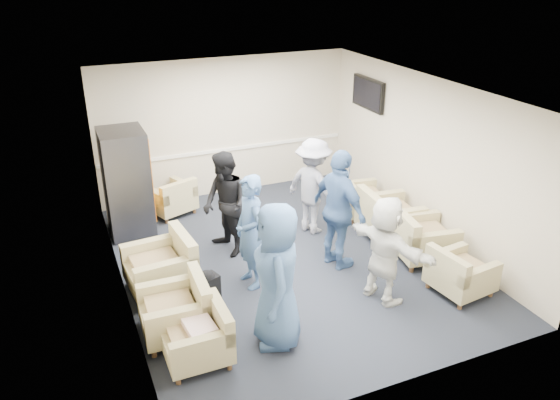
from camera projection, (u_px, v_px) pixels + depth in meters
name	position (u px, v px, depth m)	size (l,w,h in m)	color
floor	(287.00, 259.00, 8.67)	(6.00, 6.00, 0.00)	black
ceiling	(288.00, 91.00, 7.56)	(6.00, 6.00, 0.00)	silver
back_wall	(226.00, 127.00, 10.63)	(5.00, 0.02, 2.70)	beige
front_wall	(405.00, 283.00, 5.60)	(5.00, 0.02, 2.70)	beige
left_wall	(115.00, 209.00, 7.22)	(0.02, 6.00, 2.70)	beige
right_wall	(426.00, 158.00, 9.00)	(0.02, 6.00, 2.70)	beige
chair_rail	(227.00, 150.00, 10.80)	(4.98, 0.04, 0.06)	white
tv	(368.00, 94.00, 10.20)	(0.10, 1.00, 0.58)	black
armchair_left_near	(200.00, 338.00, 6.42)	(0.75, 0.75, 0.60)	tan
armchair_left_mid	(179.00, 312.00, 6.85)	(0.85, 0.85, 0.66)	tan
armchair_left_far	(164.00, 268.00, 7.76)	(0.97, 0.97, 0.71)	tan
armchair_right_near	(459.00, 275.00, 7.70)	(0.84, 0.84, 0.60)	tan
armchair_right_midnear	(420.00, 239.00, 8.56)	(0.98, 0.98, 0.68)	tan
armchair_right_midfar	(387.00, 218.00, 9.22)	(0.97, 0.97, 0.72)	tan
armchair_right_far	(360.00, 200.00, 10.02)	(0.87, 0.87, 0.61)	tan
armchair_corner	(172.00, 199.00, 10.08)	(0.97, 0.97, 0.60)	tan
vending_machine	(127.00, 183.00, 9.19)	(0.74, 0.87, 1.83)	#48474E
backpack	(208.00, 287.00, 7.47)	(0.36, 0.30, 0.52)	black
pillow	(199.00, 327.00, 6.36)	(0.42, 0.32, 0.12)	white
person_front_left	(277.00, 276.00, 6.48)	(0.91, 0.59, 1.87)	#3D5E94
person_mid_left	(250.00, 232.00, 7.70)	(0.62, 0.41, 1.70)	#3D5E94
person_back_left	(226.00, 205.00, 8.55)	(0.82, 0.64, 1.69)	black
person_back_right	(313.00, 186.00, 9.24)	(1.08, 0.62, 1.68)	beige
person_mid_right	(339.00, 210.00, 8.14)	(1.10, 0.46, 1.88)	#3D5E94
person_front_right	(385.00, 250.00, 7.39)	(1.44, 0.46, 1.55)	white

